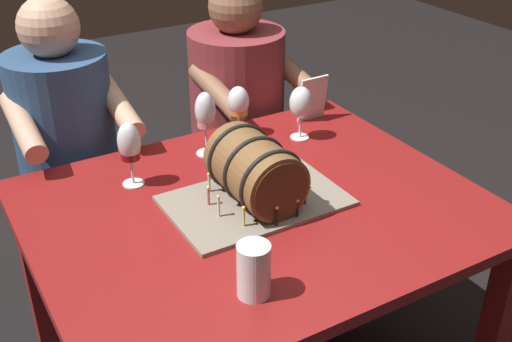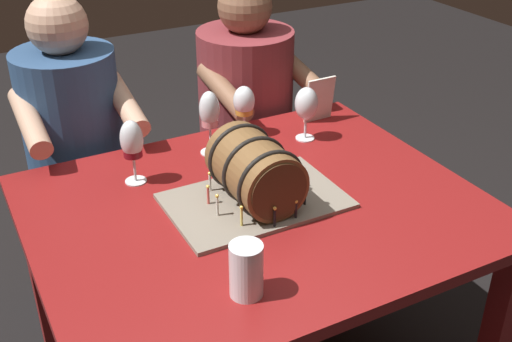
# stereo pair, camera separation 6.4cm
# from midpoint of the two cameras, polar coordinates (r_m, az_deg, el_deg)

# --- Properties ---
(dining_table) EXTENTS (1.22, 1.00, 0.73)m
(dining_table) POSITION_cam_midpoint_polar(r_m,az_deg,el_deg) (1.83, 1.08, -5.80)
(dining_table) COLOR maroon
(dining_table) RESTS_ON ground
(barrel_cake) EXTENTS (0.48, 0.32, 0.20)m
(barrel_cake) POSITION_cam_midpoint_polar(r_m,az_deg,el_deg) (1.74, 1.06, -0.32)
(barrel_cake) COLOR gray
(barrel_cake) RESTS_ON dining_table
(wine_glass_red) EXTENTS (0.07, 0.07, 0.20)m
(wine_glass_red) POSITION_cam_midpoint_polar(r_m,az_deg,el_deg) (1.85, -10.04, 2.51)
(wine_glass_red) COLOR white
(wine_glass_red) RESTS_ON dining_table
(wine_glass_rose) EXTENTS (0.07, 0.07, 0.21)m
(wine_glass_rose) POSITION_cam_midpoint_polar(r_m,az_deg,el_deg) (1.98, -3.25, 5.20)
(wine_glass_rose) COLOR white
(wine_glass_rose) RESTS_ON dining_table
(wine_glass_empty) EXTENTS (0.08, 0.08, 0.18)m
(wine_glass_empty) POSITION_cam_midpoint_polar(r_m,az_deg,el_deg) (2.09, 5.39, 5.92)
(wine_glass_empty) COLOR white
(wine_glass_empty) RESTS_ON dining_table
(wine_glass_amber) EXTENTS (0.07, 0.07, 0.17)m
(wine_glass_amber) POSITION_cam_midpoint_polar(r_m,az_deg,el_deg) (2.11, -0.20, 6.06)
(wine_glass_amber) COLOR white
(wine_glass_amber) RESTS_ON dining_table
(beer_pint) EXTENTS (0.08, 0.08, 0.13)m
(beer_pint) POSITION_cam_midpoint_polar(r_m,az_deg,el_deg) (1.43, 0.43, -8.90)
(beer_pint) COLOR white
(beer_pint) RESTS_ON dining_table
(menu_card) EXTENTS (0.11, 0.03, 0.16)m
(menu_card) POSITION_cam_midpoint_polar(r_m,az_deg,el_deg) (2.24, 6.52, 6.36)
(menu_card) COLOR silver
(menu_card) RESTS_ON dining_table
(person_seated_left) EXTENTS (0.38, 0.46, 1.19)m
(person_seated_left) POSITION_cam_midpoint_polar(r_m,az_deg,el_deg) (2.35, -14.65, -0.33)
(person_seated_left) COLOR #1B2D46
(person_seated_left) RESTS_ON ground
(person_seated_right) EXTENTS (0.41, 0.49, 1.17)m
(person_seated_right) POSITION_cam_midpoint_polar(r_m,az_deg,el_deg) (2.55, -0.15, 3.15)
(person_seated_right) COLOR #4C1B1E
(person_seated_right) RESTS_ON ground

